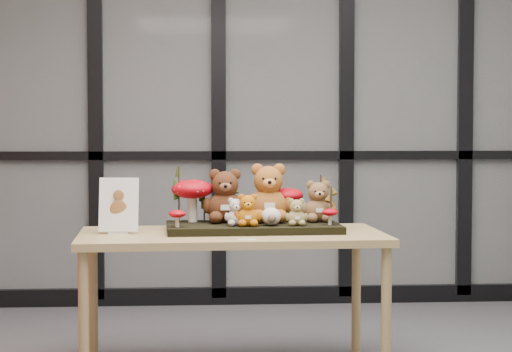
{
  "coord_description": "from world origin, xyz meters",
  "views": [
    {
      "loc": [
        -0.61,
        -4.0,
        1.24
      ],
      "look_at": [
        -0.31,
        0.59,
        1.0
      ],
      "focal_mm": 65.0,
      "sensor_mm": 36.0,
      "label": 1
    }
  ],
  "objects": [
    {
      "name": "room_shell",
      "position": [
        0.0,
        0.0,
        1.68
      ],
      "size": [
        5.0,
        5.0,
        5.0
      ],
      "color": "#B7B4AD",
      "rests_on": "floor"
    },
    {
      "name": "glass_partition",
      "position": [
        -0.0,
        2.47,
        1.42
      ],
      "size": [
        4.9,
        0.06,
        2.78
      ],
      "color": "#2D383F",
      "rests_on": "floor"
    },
    {
      "name": "display_table",
      "position": [
        -0.43,
        0.63,
        0.65
      ],
      "size": [
        1.56,
        0.83,
        0.72
      ],
      "rotation": [
        0.0,
        0.0,
        0.04
      ],
      "color": "tan",
      "rests_on": "floor"
    },
    {
      "name": "diorama_tray",
      "position": [
        -0.32,
        0.69,
        0.73
      ],
      "size": [
        0.9,
        0.48,
        0.04
      ],
      "primitive_type": "cube",
      "rotation": [
        0.0,
        0.0,
        0.04
      ],
      "color": "black",
      "rests_on": "display_table"
    },
    {
      "name": "bear_pooh_yellow",
      "position": [
        -0.23,
        0.79,
        0.92
      ],
      "size": [
        0.26,
        0.24,
        0.33
      ],
      "primitive_type": null,
      "rotation": [
        0.0,
        0.0,
        0.04
      ],
      "color": "#A35B20",
      "rests_on": "diorama_tray"
    },
    {
      "name": "bear_brown_medium",
      "position": [
        -0.46,
        0.77,
        0.91
      ],
      "size": [
        0.24,
        0.22,
        0.3
      ],
      "primitive_type": null,
      "rotation": [
        0.0,
        0.0,
        0.04
      ],
      "color": "#4B2613",
      "rests_on": "diorama_tray"
    },
    {
      "name": "bear_tan_back",
      "position": [
        0.03,
        0.77,
        0.87
      ],
      "size": [
        0.19,
        0.17,
        0.24
      ],
      "primitive_type": null,
      "rotation": [
        0.0,
        0.0,
        0.04
      ],
      "color": "brown",
      "rests_on": "diorama_tray"
    },
    {
      "name": "bear_small_yellow",
      "position": [
        -0.35,
        0.58,
        0.84
      ],
      "size": [
        0.14,
        0.13,
        0.18
      ],
      "primitive_type": null,
      "rotation": [
        0.0,
        0.0,
        0.04
      ],
      "color": "#C0650C",
      "rests_on": "diorama_tray"
    },
    {
      "name": "bear_white_bow",
      "position": [
        -0.41,
        0.61,
        0.83
      ],
      "size": [
        0.12,
        0.11,
        0.15
      ],
      "primitive_type": null,
      "rotation": [
        0.0,
        0.0,
        0.04
      ],
      "color": "beige",
      "rests_on": "diorama_tray"
    },
    {
      "name": "bear_beige_small",
      "position": [
        -0.11,
        0.6,
        0.83
      ],
      "size": [
        0.12,
        0.11,
        0.15
      ],
      "primitive_type": null,
      "rotation": [
        0.0,
        0.0,
        0.04
      ],
      "color": "#9C8951",
      "rests_on": "diorama_tray"
    },
    {
      "name": "plush_cream_hedgehog",
      "position": [
        -0.23,
        0.6,
        0.8
      ],
      "size": [
        0.08,
        0.07,
        0.1
      ],
      "primitive_type": null,
      "rotation": [
        0.0,
        0.0,
        0.04
      ],
      "color": "silver",
      "rests_on": "diorama_tray"
    },
    {
      "name": "mushroom_back_left",
      "position": [
        -0.63,
        0.81,
        0.88
      ],
      "size": [
        0.22,
        0.22,
        0.24
      ],
      "primitive_type": null,
      "color": "#A1050F",
      "rests_on": "diorama_tray"
    },
    {
      "name": "mushroom_back_right",
      "position": [
        -0.13,
        0.84,
        0.85
      ],
      "size": [
        0.17,
        0.17,
        0.19
      ],
      "primitive_type": null,
      "color": "#A1050F",
      "rests_on": "diorama_tray"
    },
    {
      "name": "mushroom_front_left",
      "position": [
        -0.7,
        0.56,
        0.8
      ],
      "size": [
        0.08,
        0.08,
        0.09
      ],
      "primitive_type": null,
      "color": "#A1050F",
      "rests_on": "diorama_tray"
    },
    {
      "name": "mushroom_front_right",
      "position": [
        0.06,
        0.61,
        0.8
      ],
      "size": [
        0.08,
        0.08,
        0.09
      ],
      "primitive_type": null,
      "color": "#A1050F",
      "rests_on": "diorama_tray"
    },
    {
      "name": "sprig_green_far_left",
      "position": [
        -0.7,
        0.79,
        0.9
      ],
      "size": [
        0.05,
        0.05,
        0.29
      ],
      "primitive_type": null,
      "color": "#16360C",
      "rests_on": "diorama_tray"
    },
    {
      "name": "sprig_green_mid_left",
      "position": [
        -0.57,
        0.85,
        0.85
      ],
      "size": [
        0.05,
        0.05,
        0.19
      ],
      "primitive_type": null,
      "color": "#16360C",
      "rests_on": "diorama_tray"
    },
    {
      "name": "sprig_dry_far_right",
      "position": [
        0.04,
        0.81,
        0.88
      ],
      "size": [
        0.05,
        0.05,
        0.24
      ],
      "primitive_type": null,
      "color": "brown",
      "rests_on": "diorama_tray"
    },
    {
      "name": "sprig_dry_mid_right",
      "position": [
        0.08,
        0.69,
        0.85
      ],
      "size": [
        0.05,
        0.05,
        0.19
      ],
      "primitive_type": null,
      "color": "brown",
      "rests_on": "diorama_tray"
    },
    {
      "name": "sprig_green_centre",
      "position": [
        -0.42,
        0.86,
        0.85
      ],
      "size": [
        0.05,
        0.05,
        0.19
      ],
      "primitive_type": null,
      "color": "#16360C",
      "rests_on": "diorama_tray"
    },
    {
      "name": "sign_holder",
      "position": [
        -0.99,
        0.63,
        0.84
      ],
      "size": [
        0.2,
        0.07,
        0.28
      ],
      "rotation": [
        0.0,
        0.0,
        -0.07
      ],
      "color": "silver",
      "rests_on": "display_table"
    },
    {
      "name": "label_card",
      "position": [
        -0.37,
        0.33,
        0.72
      ],
      "size": [
        0.09,
        0.03,
        0.0
      ],
      "primitive_type": "cube",
      "color": "white",
      "rests_on": "display_table"
    }
  ]
}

